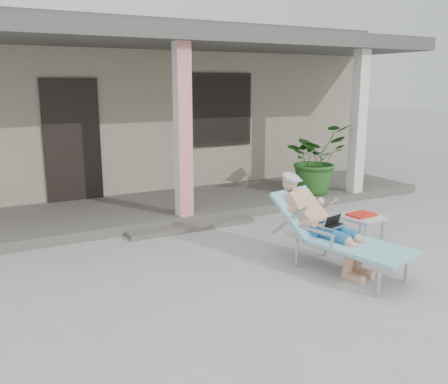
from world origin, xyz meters
TOP-DOWN VIEW (x-y plane):
  - ground at (0.00, 0.00)m, footprint 60.00×60.00m
  - house at (0.00, 6.50)m, footprint 10.40×5.40m
  - porch_deck at (0.00, 3.00)m, footprint 10.00×2.00m
  - porch_overhang at (0.00, 2.95)m, footprint 10.00×2.30m
  - porch_step at (0.00, 1.85)m, footprint 2.00×0.30m
  - lounger at (0.83, -0.30)m, footprint 1.04×1.83m
  - side_table at (1.72, 0.12)m, footprint 0.55×0.55m
  - potted_palm at (2.80, 2.47)m, footprint 1.28×1.14m

SIDE VIEW (x-z plane):
  - ground at x=0.00m, z-range 0.00..0.00m
  - porch_step at x=0.00m, z-range 0.00..0.07m
  - porch_deck at x=0.00m, z-range 0.00..0.15m
  - side_table at x=1.72m, z-range 0.16..0.61m
  - lounger at x=0.83m, z-range 0.13..1.28m
  - potted_palm at x=2.80m, z-range 0.15..1.45m
  - house at x=0.00m, z-range 0.02..3.32m
  - porch_overhang at x=0.00m, z-range 1.36..4.21m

